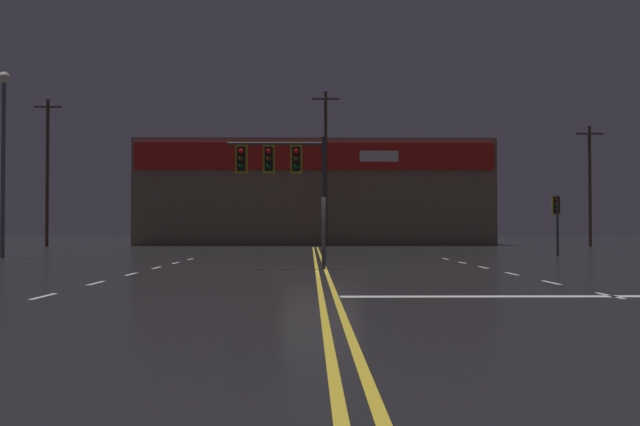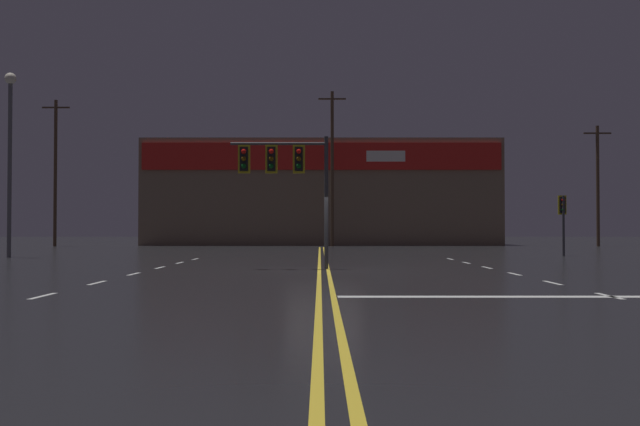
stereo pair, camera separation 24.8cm
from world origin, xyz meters
The scene contains 7 objects.
ground_plane centered at (0.00, 0.00, 0.00)m, with size 200.00×200.00×0.00m, color black.
road_markings centered at (1.26, -1.97, 0.00)m, with size 17.43×60.00×0.01m.
traffic_signal_median centered at (-1.41, 0.91, 3.55)m, with size 3.40×0.36×4.61m.
traffic_signal_corner_northeast centered at (12.38, 12.89, 2.28)m, with size 0.42×0.36×3.12m.
streetlight_near_right centered at (-15.28, 10.90, 5.80)m, with size 0.56×0.56×9.03m.
building_backdrop centered at (0.00, 39.90, 4.49)m, with size 30.26×10.23×8.95m.
utility_pole_row centered at (-0.71, 32.94, 5.88)m, with size 45.51×0.26×12.38m.
Camera 1 is at (-0.37, -23.76, 1.40)m, focal length 40.00 mm.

